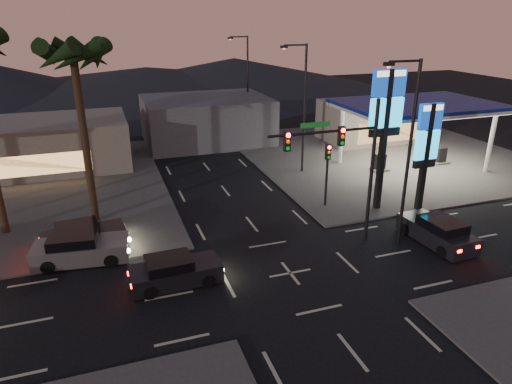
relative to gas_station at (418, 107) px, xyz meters
name	(u,v)px	position (x,y,z in m)	size (l,w,h in m)	color
ground	(290,273)	(-16.00, -12.00, -5.08)	(140.00, 140.00, 0.00)	black
corner_lot_ne	(383,155)	(0.00, 4.00, -5.02)	(24.00, 24.00, 0.12)	#47443F
gas_station	(418,107)	(0.00, 0.00, 0.00)	(12.20, 8.20, 5.47)	silver
convenience_store	(373,121)	(2.00, 9.00, -3.08)	(10.00, 6.00, 4.00)	#726B5B
pylon_sign_tall	(386,113)	(-7.50, -6.50, 1.31)	(2.20, 0.35, 9.00)	black
pylon_sign_short	(427,141)	(-5.00, -7.50, -0.42)	(1.60, 0.35, 7.00)	black
traffic_signal_mast	(345,154)	(-12.24, -10.01, 0.15)	(6.10, 0.39, 8.00)	black
pedestal_signal	(327,165)	(-10.50, -5.02, -2.16)	(0.32, 0.39, 4.30)	black
streetlight_near	(407,145)	(-9.21, -11.00, 0.64)	(2.14, 0.25, 10.00)	black
streetlight_mid	(302,102)	(-9.21, 2.00, 0.64)	(2.14, 0.25, 10.00)	black
streetlight_far	(246,79)	(-9.21, 16.00, 0.64)	(2.14, 0.25, 10.00)	black
palm_a	(74,65)	(-25.00, -2.50, 4.35)	(4.41, 4.41, 10.86)	black
building_far_west	(26,146)	(-30.00, 10.00, -3.08)	(16.00, 8.00, 4.00)	#726B5B
building_far_mid	(207,120)	(-14.00, 14.00, -2.88)	(12.00, 9.00, 4.40)	#4C4C51
hill_right	(234,73)	(-1.00, 48.00, -2.58)	(50.00, 50.00, 5.00)	black
hill_center	(147,80)	(-16.00, 48.00, -3.08)	(60.00, 60.00, 4.00)	black
car_lane_a_front	(174,272)	(-21.57, -11.06, -4.42)	(4.42, 2.00, 1.42)	black
car_lane_b_front	(80,248)	(-25.80, -7.33, -4.35)	(5.00, 2.53, 1.58)	slate
car_lane_b_mid	(82,237)	(-25.70, -5.82, -4.40)	(4.61, 2.29, 1.46)	black
suv_station	(438,232)	(-6.99, -11.73, -4.37)	(2.20, 4.68, 1.53)	black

